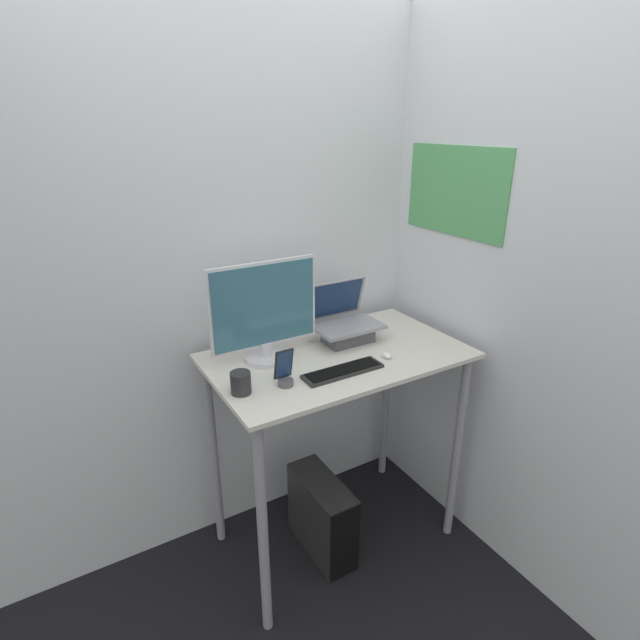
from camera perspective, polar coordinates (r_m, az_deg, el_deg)
The scene contains 11 objects.
ground_plane at distance 2.63m, azimuth 6.09°, elevation -27.54°, with size 12.00×12.00×0.00m, color black.
wall_back at distance 2.45m, azimuth -3.13°, elevation 5.38°, with size 6.00×0.05×2.60m.
wall_side_right at distance 2.29m, azimuth 20.62°, elevation 2.86°, with size 0.06×6.00×2.60m.
desk at distance 2.29m, azimuth 1.99°, elevation -7.86°, with size 1.13×0.66×1.03m.
laptop at distance 2.32m, azimuth 2.92°, elevation -0.63°, with size 0.31×0.24×0.27m.
monitor at distance 2.09m, azimuth -6.35°, elevation 0.59°, with size 0.48×0.19×0.43m.
keyboard at distance 2.05m, azimuth 2.63°, elevation -5.84°, with size 0.35×0.10×0.02m.
mouse at distance 2.18m, azimuth 7.62°, elevation -4.02°, with size 0.03×0.05×0.02m.
cell_phone at distance 1.94m, azimuth -4.06°, elevation -6.10°, with size 0.07×0.06×0.15m.
computer_tower at distance 2.61m, azimuth 0.23°, elevation -21.44°, with size 0.16×0.42×0.40m.
mug at distance 1.91m, azimuth -9.04°, elevation -7.10°, with size 0.08×0.08×0.09m.
Camera 1 is at (-1.08, -1.34, 1.99)m, focal length 28.00 mm.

